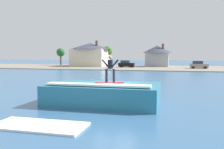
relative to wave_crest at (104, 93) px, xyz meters
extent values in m
plane|color=#36618B|center=(1.01, -0.89, -0.71)|extent=(260.00, 260.00, 0.00)
cube|color=teal|center=(0.00, 0.04, -0.04)|extent=(7.37, 4.46, 1.34)
cube|color=teal|center=(0.00, -0.52, 0.71)|extent=(6.26, 2.01, 0.15)
cube|color=white|center=(0.00, -1.41, 0.74)|extent=(6.63, 0.80, 0.12)
cube|color=#D8333F|center=(0.63, -0.79, 0.83)|extent=(1.79, 1.21, 0.06)
cube|color=black|center=(0.63, -0.79, 0.86)|extent=(1.48, 0.78, 0.01)
cylinder|color=black|center=(0.43, -0.83, 1.28)|extent=(0.16, 0.16, 0.85)
cylinder|color=black|center=(0.92, -0.83, 1.28)|extent=(0.16, 0.16, 0.85)
cylinder|color=black|center=(0.68, -0.83, 2.00)|extent=(0.32, 0.32, 0.57)
sphere|color=tan|center=(0.68, -0.83, 2.43)|extent=(0.24, 0.24, 0.24)
cylinder|color=black|center=(0.34, -0.83, 2.07)|extent=(0.43, 0.10, 0.49)
cylinder|color=black|center=(1.01, -0.83, 2.07)|extent=(0.43, 0.10, 0.49)
cube|color=gray|center=(1.01, 44.81, -0.64)|extent=(120.00, 22.75, 0.14)
cube|color=black|center=(-6.73, 44.40, 0.06)|extent=(3.98, 1.83, 0.90)
cube|color=#262D38|center=(-7.03, 44.40, 0.83)|extent=(2.19, 1.65, 0.64)
cylinder|color=black|center=(-5.44, 45.36, -0.39)|extent=(0.64, 0.22, 0.64)
cylinder|color=black|center=(-5.44, 43.43, -0.39)|extent=(0.64, 0.22, 0.64)
cylinder|color=black|center=(-8.02, 45.36, -0.39)|extent=(0.64, 0.22, 0.64)
cylinder|color=black|center=(-8.02, 43.43, -0.39)|extent=(0.64, 0.22, 0.64)
cube|color=gray|center=(10.40, 43.07, 0.06)|extent=(3.99, 1.72, 0.90)
cube|color=#262D38|center=(10.11, 43.07, 0.83)|extent=(2.19, 1.55, 0.64)
cylinder|color=black|center=(11.70, 43.98, -0.39)|extent=(0.64, 0.22, 0.64)
cylinder|color=black|center=(11.70, 42.16, -0.39)|extent=(0.64, 0.22, 0.64)
cylinder|color=black|center=(9.11, 43.98, -0.39)|extent=(0.64, 0.22, 0.64)
cylinder|color=black|center=(9.11, 42.16, -0.39)|extent=(0.64, 0.22, 0.64)
cube|color=beige|center=(-17.75, 48.61, 1.70)|extent=(9.08, 8.92, 4.83)
cone|color=#383D4C|center=(-17.75, 48.61, 4.95)|extent=(11.26, 11.26, 1.67)
cube|color=brown|center=(-15.48, 47.27, 5.45)|extent=(0.60, 0.60, 1.80)
cube|color=#9EA3AD|center=(0.47, 51.12, 1.19)|extent=(5.95, 6.35, 3.81)
cone|color=#383D4C|center=(0.47, 51.12, 4.06)|extent=(7.87, 7.87, 1.93)
cube|color=brown|center=(1.96, 50.17, 4.56)|extent=(0.60, 0.60, 1.80)
cylinder|color=brown|center=(-28.52, 52.13, 0.90)|extent=(0.50, 0.50, 3.23)
sphere|color=#1E5D2B|center=(-28.52, 52.13, 3.28)|extent=(2.53, 2.53, 2.53)
cylinder|color=brown|center=(-13.67, 51.87, 1.07)|extent=(0.35, 0.35, 3.57)
sphere|color=#366E27|center=(-13.67, 51.87, 3.67)|extent=(2.71, 2.71, 2.71)
cube|color=white|center=(-1.45, -5.80, -0.66)|extent=(4.36, 1.94, 0.10)
camera|label=1|loc=(4.48, -15.59, 2.61)|focal=38.80mm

